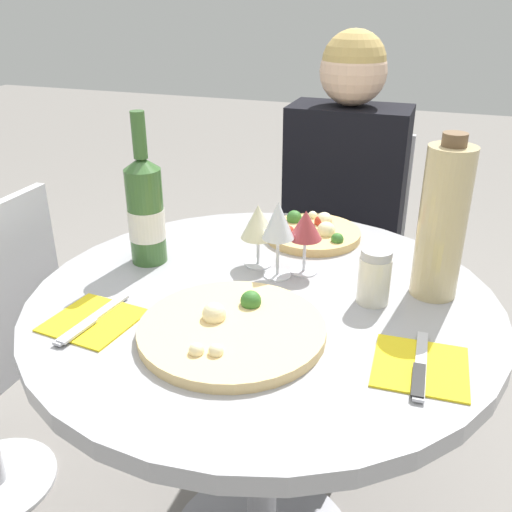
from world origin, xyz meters
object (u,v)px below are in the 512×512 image
(dining_table, at_px, (263,355))
(tall_carafe, at_px, (442,222))
(chair_behind_diner, at_px, (343,263))
(wine_bottle, at_px, (146,210))
(seated_diner, at_px, (337,248))
(pizza_large, at_px, (232,329))

(dining_table, height_order, tall_carafe, tall_carafe)
(chair_behind_diner, height_order, wine_bottle, wine_bottle)
(chair_behind_diner, bearing_deg, dining_table, 88.98)
(chair_behind_diner, height_order, seated_diner, seated_diner)
(seated_diner, distance_m, wine_bottle, 0.76)
(pizza_large, bearing_deg, chair_behind_diner, 88.64)
(pizza_large, bearing_deg, wine_bottle, 142.16)
(seated_diner, bearing_deg, tall_carafe, 117.89)
(chair_behind_diner, distance_m, wine_bottle, 0.92)
(dining_table, distance_m, chair_behind_diner, 0.85)
(seated_diner, xyz_separation_m, tall_carafe, (0.30, -0.57, 0.35))
(dining_table, height_order, wine_bottle, wine_bottle)
(dining_table, relative_size, pizza_large, 2.80)
(tall_carafe, bearing_deg, pizza_large, -139.98)
(dining_table, height_order, chair_behind_diner, chair_behind_diner)
(dining_table, bearing_deg, pizza_large, -93.29)
(dining_table, xyz_separation_m, tall_carafe, (0.32, 0.12, 0.30))
(seated_diner, bearing_deg, chair_behind_diner, -90.00)
(dining_table, relative_size, seated_diner, 0.78)
(tall_carafe, bearing_deg, seated_diner, 117.89)
(pizza_large, xyz_separation_m, wine_bottle, (-0.29, 0.22, 0.11))
(seated_diner, distance_m, pizza_large, 0.87)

